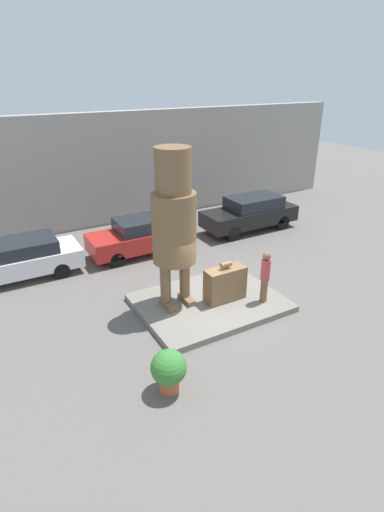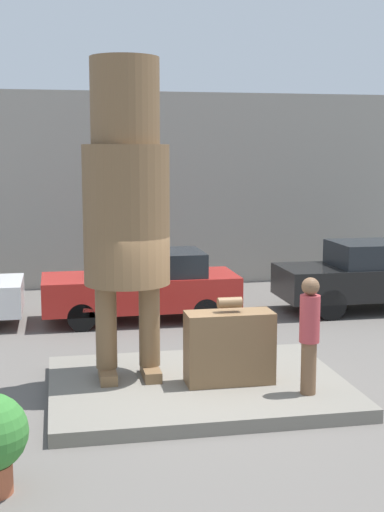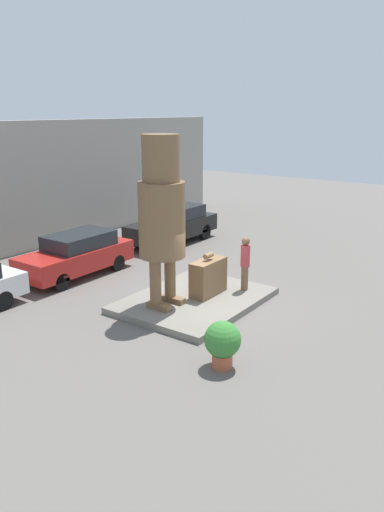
{
  "view_description": "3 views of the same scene",
  "coord_description": "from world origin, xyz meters",
  "px_view_note": "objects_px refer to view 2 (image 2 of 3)",
  "views": [
    {
      "loc": [
        -6.19,
        -9.69,
        7.12
      ],
      "look_at": [
        -0.54,
        0.24,
        1.86
      ],
      "focal_mm": 28.0,
      "sensor_mm": 36.0,
      "label": 1
    },
    {
      "loc": [
        -2.16,
        -10.74,
        3.83
      ],
      "look_at": [
        -0.07,
        0.08,
        2.21
      ],
      "focal_mm": 50.0,
      "sensor_mm": 36.0,
      "label": 2
    },
    {
      "loc": [
        -12.04,
        -8.46,
        5.9
      ],
      "look_at": [
        -0.43,
        -0.19,
        1.7
      ],
      "focal_mm": 35.0,
      "sensor_mm": 36.0,
      "label": 3
    }
  ],
  "objects_px": {
    "statue_figure": "(126,195)",
    "giant_suitcase": "(229,347)",
    "tourist": "(309,331)",
    "parked_car_red": "(143,285)",
    "parked_car_black": "(379,274)"
  },
  "relations": [
    {
      "from": "statue_figure",
      "to": "giant_suitcase",
      "type": "xyz_separation_m",
      "value": [
        1.53,
        -0.62,
        -2.37
      ]
    },
    {
      "from": "tourist",
      "to": "parked_car_red",
      "type": "height_order",
      "value": "tourist"
    },
    {
      "from": "giant_suitcase",
      "to": "parked_car_red",
      "type": "distance_m",
      "value": 5.34
    },
    {
      "from": "statue_figure",
      "to": "giant_suitcase",
      "type": "bearing_deg",
      "value": -21.92
    },
    {
      "from": "parked_car_red",
      "to": "parked_car_black",
      "type": "distance_m",
      "value": 5.76
    },
    {
      "from": "parked_car_red",
      "to": "tourist",
      "type": "bearing_deg",
      "value": 106.32
    },
    {
      "from": "statue_figure",
      "to": "parked_car_black",
      "type": "height_order",
      "value": "statue_figure"
    },
    {
      "from": "tourist",
      "to": "parked_car_red",
      "type": "distance_m",
      "value": 6.29
    },
    {
      "from": "tourist",
      "to": "parked_car_black",
      "type": "height_order",
      "value": "tourist"
    },
    {
      "from": "giant_suitcase",
      "to": "parked_car_red",
      "type": "relative_size",
      "value": 0.31
    },
    {
      "from": "giant_suitcase",
      "to": "tourist",
      "type": "xyz_separation_m",
      "value": [
        1.05,
        -0.73,
        0.4
      ]
    },
    {
      "from": "statue_figure",
      "to": "parked_car_black",
      "type": "relative_size",
      "value": 1.05
    },
    {
      "from": "statue_figure",
      "to": "tourist",
      "type": "height_order",
      "value": "statue_figure"
    },
    {
      "from": "parked_car_red",
      "to": "parked_car_black",
      "type": "height_order",
      "value": "parked_car_black"
    },
    {
      "from": "giant_suitcase",
      "to": "tourist",
      "type": "distance_m",
      "value": 1.34
    }
  ]
}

